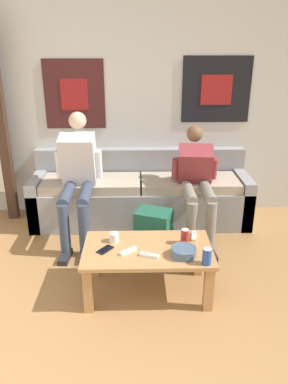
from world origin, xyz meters
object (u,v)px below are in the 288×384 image
couch (141,196)px  person_seated_adult (77,174)px  game_controller_near_left (194,236)px  game_controller_near_right (128,251)px  game_controller_far_center (149,255)px  ceramic_bowl (184,251)px  backpack (153,233)px  cell_phone (105,250)px  coffee_table (148,256)px  person_seated_teen (197,180)px  pillar_candle (114,237)px  drink_can_red (185,237)px  drink_can_blue (207,256)px

couch → person_seated_adult: (-0.63, -0.35, 0.38)m
game_controller_near_left → game_controller_near_right: 0.58m
couch → game_controller_near_left: couch is taller
game_controller_far_center → ceramic_bowl: bearing=1.7°
backpack → cell_phone: size_ratio=2.85×
couch → backpack: bearing=-81.1°
coffee_table → person_seated_teen: size_ratio=0.92×
backpack → game_controller_far_center: bearing=-94.9°
game_controller_near_right → pillar_candle: bearing=123.9°
person_seated_adult → drink_can_red: (0.96, -0.89, -0.21)m
drink_can_blue → drink_can_red: same height
person_seated_teen → game_controller_near_left: 0.83m
coffee_table → cell_phone: bearing=-175.4°
person_seated_teen → cell_phone: size_ratio=7.36×
coffee_table → drink_can_blue: (0.42, -0.23, 0.14)m
person_seated_adult → pillar_candle: bearing=-64.9°
couch → game_controller_near_left: bearing=-69.9°
coffee_table → pillar_candle: pillar_candle is taller
coffee_table → drink_can_blue: bearing=-29.0°
couch → pillar_candle: bearing=-100.8°
person_seated_teen → backpack: person_seated_teen is taller
game_controller_near_left → backpack: bearing=124.3°
game_controller_far_center → cell_phone: (-0.34, 0.10, -0.01)m
drink_can_red → game_controller_far_center: drink_can_red is taller
cell_phone → backpack: bearing=58.0°
coffee_table → game_controller_near_right: 0.18m
drink_can_red → game_controller_far_center: bearing=-146.3°
game_controller_near_right → backpack: bearing=71.8°
backpack → cell_phone: (-0.40, -0.64, 0.20)m
drink_can_red → game_controller_near_right: 0.46m
game_controller_near_right → game_controller_far_center: 0.17m
pillar_candle → couch: bearing=79.2°
coffee_table → person_seated_teen: bearing=61.5°
drink_can_blue → person_seated_adult: bearing=132.3°
ceramic_bowl → drink_can_blue: (0.15, -0.11, 0.02)m
coffee_table → game_controller_far_center: (0.01, -0.13, 0.09)m
ceramic_bowl → cell_phone: 0.60m
ceramic_bowl → drink_can_blue: size_ratio=1.55×
coffee_table → game_controller_near_right: (-0.15, -0.06, 0.09)m
couch → drink_can_red: couch is taller
coffee_table → couch: bearing=91.6°
coffee_table → pillar_candle: 0.31m
coffee_table → game_controller_far_center: game_controller_far_center is taller
pillar_candle → game_controller_far_center: bearing=-40.7°
drink_can_blue → game_controller_far_center: (-0.41, 0.10, -0.05)m
coffee_table → cell_phone: 0.34m
backpack → drink_can_blue: size_ratio=3.41×
drink_can_blue → game_controller_near_right: drink_can_blue is taller
person_seated_teen → drink_can_blue: 1.19m
pillar_candle → game_controller_near_right: pillar_candle is taller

